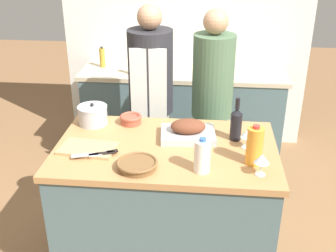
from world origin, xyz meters
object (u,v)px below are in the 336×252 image
(mixing_bowl, at_px, (131,119))
(wine_glass_left, at_px, (247,134))
(cutting_board, at_px, (88,148))
(condiment_bottle_tall, at_px, (220,59))
(wicker_basket, at_px, (137,164))
(knife_paring, at_px, (105,153))
(stock_pot, at_px, (93,115))
(wine_bottle_green, at_px, (236,123))
(knife_chef, at_px, (95,154))
(person_cook_aproned, at_px, (151,97))
(condiment_bottle_extra, at_px, (131,66))
(milk_jug, at_px, (202,156))
(juice_jug, at_px, (255,146))
(wine_glass_right, at_px, (262,159))
(condiment_bottle_short, at_px, (102,58))
(person_cook_guest, at_px, (212,101))
(roasting_pan, at_px, (188,131))

(mixing_bowl, bearing_deg, wine_glass_left, -19.57)
(cutting_board, bearing_deg, condiment_bottle_tall, 66.28)
(wicker_basket, xyz_separation_m, knife_paring, (-0.21, 0.12, -0.00))
(stock_pot, distance_m, wine_bottle_green, 0.97)
(knife_chef, height_order, person_cook_aproned, person_cook_aproned)
(condiment_bottle_extra, relative_size, person_cook_aproned, 0.11)
(wicker_basket, xyz_separation_m, stock_pot, (-0.39, 0.55, 0.04))
(condiment_bottle_tall, bearing_deg, wicker_basket, -103.30)
(cutting_board, xyz_separation_m, milk_jug, (0.69, -0.18, 0.09))
(wine_glass_left, bearing_deg, stock_pot, 166.60)
(juice_jug, height_order, wine_glass_right, juice_jug)
(wicker_basket, bearing_deg, condiment_bottle_extra, 101.13)
(knife_chef, relative_size, condiment_bottle_short, 1.22)
(knife_chef, bearing_deg, juice_jug, 1.48)
(condiment_bottle_tall, xyz_separation_m, condiment_bottle_short, (-1.14, -0.11, 0.01))
(cutting_board, distance_m, juice_jug, 0.99)
(stock_pot, height_order, knife_chef, stock_pot)
(cutting_board, distance_m, stock_pot, 0.37)
(knife_paring, distance_m, person_cook_guest, 1.17)
(wine_glass_left, height_order, knife_paring, wine_glass_left)
(condiment_bottle_tall, distance_m, condiment_bottle_short, 1.15)
(wine_glass_left, distance_m, condiment_bottle_extra, 1.72)
(juice_jug, xyz_separation_m, wine_bottle_green, (-0.09, 0.29, -0.00))
(cutting_board, bearing_deg, knife_chef, -53.66)
(roasting_pan, distance_m, condiment_bottle_tall, 1.65)
(wine_bottle_green, relative_size, wine_glass_left, 2.31)
(wicker_basket, relative_size, condiment_bottle_short, 1.15)
(cutting_board, relative_size, knife_chef, 1.43)
(milk_jug, xyz_separation_m, knife_paring, (-0.57, 0.11, -0.07))
(person_cook_guest, bearing_deg, wine_glass_left, -92.64)
(stock_pot, distance_m, knife_paring, 0.47)
(mixing_bowl, bearing_deg, person_cook_guest, 43.60)
(person_cook_aproned, bearing_deg, mixing_bowl, -98.87)
(wine_glass_right, height_order, condiment_bottle_tall, condiment_bottle_tall)
(mixing_bowl, bearing_deg, wine_glass_right, -35.24)
(mixing_bowl, distance_m, wine_bottle_green, 0.72)
(roasting_pan, relative_size, mixing_bowl, 2.41)
(wicker_basket, relative_size, condiment_bottle_extra, 1.30)
(wicker_basket, xyz_separation_m, person_cook_guest, (0.41, 1.10, -0.05))
(roasting_pan, height_order, condiment_bottle_extra, condiment_bottle_extra)
(condiment_bottle_extra, bearing_deg, mixing_bowl, -80.09)
(knife_chef, xyz_separation_m, person_cook_aproned, (0.19, 1.02, -0.04))
(wicker_basket, xyz_separation_m, condiment_bottle_extra, (-0.34, 1.73, 0.02))
(wine_bottle_green, distance_m, knife_chef, 0.89)
(milk_jug, bearing_deg, wine_glass_left, 48.58)
(milk_jug, relative_size, condiment_bottle_extra, 1.14)
(wicker_basket, height_order, stock_pot, stock_pot)
(juice_jug, distance_m, milk_jug, 0.31)
(cutting_board, bearing_deg, person_cook_guest, 51.00)
(wine_bottle_green, xyz_separation_m, condiment_bottle_tall, (-0.08, 1.62, -0.06))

